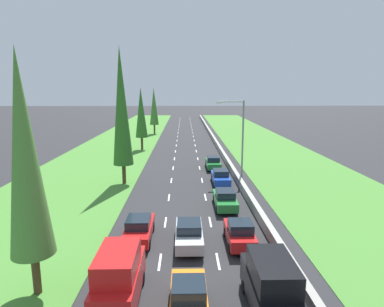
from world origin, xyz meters
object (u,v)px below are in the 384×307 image
(red_hatchback_right_lane, at_px, (240,233))
(red_sedan_left_lane, at_px, (139,228))
(red_van_left_lane, at_px, (119,277))
(silver_sedan_centre_lane, at_px, (189,233))
(orange_hatchback_centre_lane, at_px, (189,297))
(poplar_tree_nearest, at_px, (25,156))
(poplar_tree_fourth, at_px, (154,107))
(green_sedan_right_lane, at_px, (225,199))
(black_van_right_lane, at_px, (271,286))
(green_sedan_right_lane_fifth, at_px, (213,163))
(poplar_tree_second, at_px, (121,107))
(street_light_mast, at_px, (240,134))
(poplar_tree_third, at_px, (141,113))
(blue_sedan_right_lane, at_px, (221,177))

(red_hatchback_right_lane, height_order, red_sedan_left_lane, red_hatchback_right_lane)
(red_van_left_lane, bearing_deg, silver_sedan_centre_lane, 60.43)
(orange_hatchback_centre_lane, height_order, red_hatchback_right_lane, same)
(poplar_tree_nearest, xyz_separation_m, poplar_tree_fourth, (0.49, 61.25, -0.77))
(green_sedan_right_lane, bearing_deg, silver_sedan_centre_lane, -115.26)
(black_van_right_lane, relative_size, green_sedan_right_lane_fifth, 1.09)
(black_van_right_lane, height_order, red_van_left_lane, same)
(black_van_right_lane, relative_size, red_hatchback_right_lane, 1.26)
(red_van_left_lane, xyz_separation_m, silver_sedan_centre_lane, (3.43, 6.04, -0.59))
(green_sedan_right_lane_fifth, xyz_separation_m, poplar_tree_second, (-10.37, -6.77, 7.58))
(street_light_mast, bearing_deg, orange_hatchback_centre_lane, -104.66)
(orange_hatchback_centre_lane, height_order, green_sedan_right_lane_fifth, orange_hatchback_centre_lane)
(red_van_left_lane, xyz_separation_m, poplar_tree_second, (-3.48, 20.68, 7.00))
(poplar_tree_fourth, bearing_deg, poplar_tree_second, -89.51)
(red_hatchback_right_lane, xyz_separation_m, red_sedan_left_lane, (-6.78, 0.96, -0.02))
(red_hatchback_right_lane, distance_m, poplar_tree_fourth, 57.48)
(orange_hatchback_centre_lane, xyz_separation_m, poplar_tree_fourth, (-7.14, 62.97, 5.52))
(poplar_tree_third, bearing_deg, red_van_left_lane, -84.30)
(poplar_tree_third, bearing_deg, green_sedan_right_lane_fifth, -51.89)
(street_light_mast, bearing_deg, green_sedan_right_lane, -105.94)
(black_van_right_lane, xyz_separation_m, poplar_tree_second, (-10.51, 21.61, 7.00))
(silver_sedan_centre_lane, height_order, poplar_tree_nearest, poplar_tree_nearest)
(poplar_tree_nearest, relative_size, poplar_tree_second, 0.83)
(red_sedan_left_lane, xyz_separation_m, green_sedan_right_lane_fifth, (6.89, 20.57, 0.00))
(poplar_tree_second, bearing_deg, red_hatchback_right_lane, -55.22)
(blue_sedan_right_lane, distance_m, poplar_tree_second, 13.01)
(blue_sedan_right_lane, height_order, green_sedan_right_lane_fifth, same)
(green_sedan_right_lane, relative_size, poplar_tree_nearest, 0.37)
(black_van_right_lane, xyz_separation_m, red_van_left_lane, (-7.03, 0.93, 0.00))
(poplar_tree_nearest, bearing_deg, red_sedan_left_lane, 54.23)
(poplar_tree_nearest, xyz_separation_m, poplar_tree_second, (0.84, 19.80, 1.27))
(poplar_tree_second, xyz_separation_m, poplar_tree_third, (-0.66, 20.82, -2.05))
(red_hatchback_right_lane, bearing_deg, green_sedan_right_lane, 90.90)
(poplar_tree_third, distance_m, poplar_tree_fourth, 20.63)
(poplar_tree_second, bearing_deg, blue_sedan_right_lane, -2.15)
(poplar_tree_second, height_order, street_light_mast, poplar_tree_second)
(blue_sedan_right_lane, distance_m, red_sedan_left_lane, 15.16)
(black_van_right_lane, height_order, green_sedan_right_lane_fifth, black_van_right_lane)
(blue_sedan_right_lane, height_order, red_sedan_left_lane, same)
(red_sedan_left_lane, xyz_separation_m, poplar_tree_fourth, (-3.83, 55.25, 5.54))
(silver_sedan_centre_lane, relative_size, green_sedan_right_lane_fifth, 1.00)
(orange_hatchback_centre_lane, xyz_separation_m, poplar_tree_third, (-7.45, 42.35, 5.51))
(red_hatchback_right_lane, bearing_deg, red_sedan_left_lane, 171.90)
(silver_sedan_centre_lane, bearing_deg, green_sedan_right_lane, 64.74)
(poplar_tree_fourth, bearing_deg, green_sedan_right_lane, -77.96)
(poplar_tree_third, relative_size, street_light_mast, 1.18)
(orange_hatchback_centre_lane, xyz_separation_m, poplar_tree_nearest, (-7.63, 1.72, 6.29))
(street_light_mast, bearing_deg, poplar_tree_second, -170.59)
(red_sedan_left_lane, bearing_deg, red_van_left_lane, -89.97)
(blue_sedan_right_lane, bearing_deg, orange_hatchback_centre_lane, -100.12)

